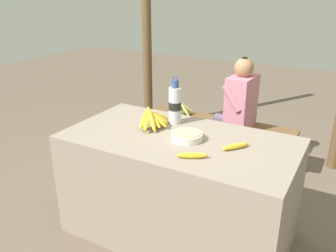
{
  "coord_description": "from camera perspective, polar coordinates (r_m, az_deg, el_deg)",
  "views": [
    {
      "loc": [
        0.95,
        -1.85,
        1.63
      ],
      "look_at": [
        -0.11,
        0.05,
        0.77
      ],
      "focal_mm": 38.0,
      "sensor_mm": 36.0,
      "label": 1
    }
  ],
  "objects": [
    {
      "name": "loose_banana_side",
      "position": [
        2.14,
        10.78,
        -3.22
      ],
      "size": [
        0.14,
        0.17,
        0.03
      ],
      "rotation": [
        0.0,
        0.0,
        0.93
      ],
      "color": "gold",
      "rests_on": "market_counter"
    },
    {
      "name": "support_post_near",
      "position": [
        4.09,
        -3.5,
        17.57
      ],
      "size": [
        0.1,
        0.1,
        2.68
      ],
      "color": "brown",
      "rests_on": "ground_plane"
    },
    {
      "name": "banana_bunch_green",
      "position": [
        3.59,
        2.52,
        2.71
      ],
      "size": [
        0.16,
        0.26,
        0.14
      ],
      "color": "#4C381E",
      "rests_on": "wooden_bench"
    },
    {
      "name": "seated_vendor",
      "position": [
        3.33,
        10.87,
        3.23
      ],
      "size": [
        0.41,
        0.4,
        1.06
      ],
      "rotation": [
        0.0,
        0.0,
        3.08
      ],
      "color": "#564C60",
      "rests_on": "ground_plane"
    },
    {
      "name": "serving_bowl",
      "position": [
        2.23,
        3.06,
        -1.56
      ],
      "size": [
        0.2,
        0.2,
        0.05
      ],
      "color": "silver",
      "rests_on": "market_counter"
    },
    {
      "name": "wooden_bench",
      "position": [
        3.5,
        7.95,
        -0.26
      ],
      "size": [
        1.48,
        0.32,
        0.4
      ],
      "color": "brown",
      "rests_on": "ground_plane"
    },
    {
      "name": "banana_bunch_ripe",
      "position": [
        2.41,
        -2.44,
        1.3
      ],
      "size": [
        0.18,
        0.32,
        0.15
      ],
      "color": "#4C381E",
      "rests_on": "market_counter"
    },
    {
      "name": "ground_plane",
      "position": [
        2.64,
        1.6,
        -16.49
      ],
      "size": [
        12.0,
        12.0,
        0.0
      ],
      "primitive_type": "plane",
      "color": "brown"
    },
    {
      "name": "market_counter",
      "position": [
        2.43,
        1.69,
        -9.73
      ],
      "size": [
        1.48,
        0.79,
        0.73
      ],
      "color": "gray",
      "rests_on": "ground_plane"
    },
    {
      "name": "loose_banana_front",
      "position": [
        2.0,
        3.9,
        -4.72
      ],
      "size": [
        0.17,
        0.11,
        0.03
      ],
      "rotation": [
        0.0,
        0.0,
        0.49
      ],
      "color": "gold",
      "rests_on": "market_counter"
    },
    {
      "name": "water_bottle",
      "position": [
        2.46,
        1.13,
        3.47
      ],
      "size": [
        0.09,
        0.09,
        0.34
      ],
      "color": "silver",
      "rests_on": "market_counter"
    }
  ]
}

